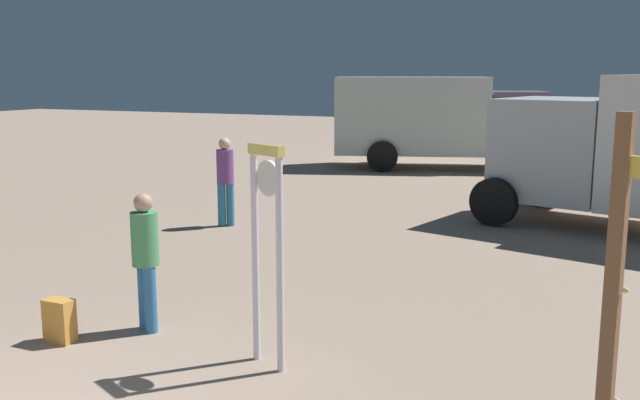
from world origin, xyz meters
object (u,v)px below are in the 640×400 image
object	(u,v)px
backpack	(60,321)
box_truck_far	(435,118)
person_near_clock	(145,255)
person_distant	(225,177)
standing_clock	(267,235)

from	to	relation	value
backpack	box_truck_far	distance (m)	15.50
person_near_clock	person_distant	distance (m)	5.49
standing_clock	person_near_clock	world-z (taller)	standing_clock
backpack	person_distant	distance (m)	5.96
standing_clock	person_distant	size ratio (longest dim) A/B	1.31
person_near_clock	backpack	distance (m)	1.12
standing_clock	box_truck_far	xyz separation A→B (m)	(-2.41, 15.07, 0.19)
person_near_clock	box_truck_far	distance (m)	14.82
person_near_clock	standing_clock	bearing A→B (deg)	-9.68
backpack	box_truck_far	xyz separation A→B (m)	(-0.08, 15.44, 1.28)
standing_clock	box_truck_far	distance (m)	15.26
person_distant	box_truck_far	world-z (taller)	box_truck_far
standing_clock	box_truck_far	world-z (taller)	box_truck_far
person_near_clock	backpack	size ratio (longest dim) A/B	3.31
standing_clock	person_distant	world-z (taller)	standing_clock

